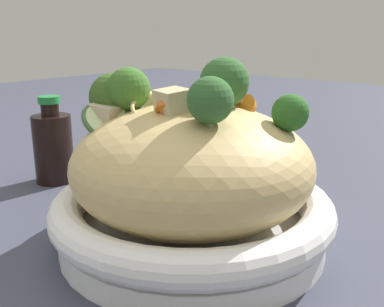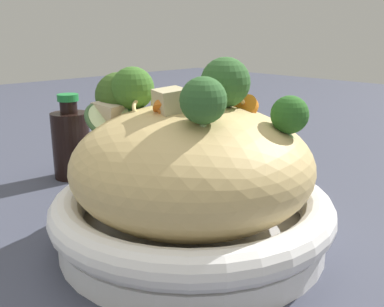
% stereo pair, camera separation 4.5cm
% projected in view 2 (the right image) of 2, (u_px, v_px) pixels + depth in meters
% --- Properties ---
extents(ground_plane, '(3.00, 3.00, 0.00)m').
position_uv_depth(ground_plane, '(192.00, 241.00, 0.47)').
color(ground_plane, '#3B3E4D').
extents(serving_bowl, '(0.29, 0.29, 0.06)m').
position_uv_depth(serving_bowl, '(192.00, 216.00, 0.46)').
color(serving_bowl, white).
rests_on(serving_bowl, ground_plane).
extents(noodle_heap, '(0.25, 0.25, 0.14)m').
position_uv_depth(noodle_heap, '(192.00, 165.00, 0.45)').
color(noodle_heap, tan).
rests_on(noodle_heap, serving_bowl).
extents(broccoli_florets, '(0.13, 0.23, 0.08)m').
position_uv_depth(broccoli_florets, '(174.00, 95.00, 0.44)').
color(broccoli_florets, '#98BE76').
rests_on(broccoli_florets, serving_bowl).
extents(carrot_coins, '(0.11, 0.06, 0.03)m').
position_uv_depth(carrot_coins, '(204.00, 108.00, 0.43)').
color(carrot_coins, orange).
rests_on(carrot_coins, serving_bowl).
extents(zucchini_slices, '(0.06, 0.05, 0.04)m').
position_uv_depth(zucchini_slices, '(109.00, 118.00, 0.46)').
color(zucchini_slices, beige).
rests_on(zucchini_slices, serving_bowl).
extents(chicken_chunks, '(0.11, 0.12, 0.05)m').
position_uv_depth(chicken_chunks, '(148.00, 107.00, 0.46)').
color(chicken_chunks, beige).
rests_on(chicken_chunks, serving_bowl).
extents(soy_sauce_bottle, '(0.06, 0.06, 0.13)m').
position_uv_depth(soy_sauce_bottle, '(71.00, 143.00, 0.66)').
color(soy_sauce_bottle, black).
rests_on(soy_sauce_bottle, ground_plane).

